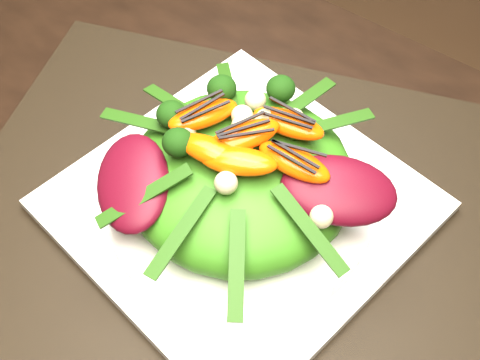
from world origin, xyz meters
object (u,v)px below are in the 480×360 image
Objects in this scene: salad_bowl at (240,196)px; lettuce_mound at (240,177)px; placemat at (240,210)px; plate_base at (240,205)px; orange_segment at (257,124)px.

salad_bowl is 1.23× the size of lettuce_mound.
salad_bowl is (-0.00, 0.00, 0.02)m from placemat.
lettuce_mound reaches higher than placemat.
lettuce_mound is at bearing -45.00° from salad_bowl.
placemat is 0.05m from lettuce_mound.
lettuce_mound is at bearing -135.00° from placemat.
lettuce_mound is (0.00, -0.00, 0.03)m from salad_bowl.
salad_bowl is 0.03m from lettuce_mound.
orange_segment is (-0.00, 0.03, 0.08)m from plate_base.
plate_base reaches higher than placemat.
plate_base is at bearing -45.00° from salad_bowl.
orange_segment is at bearing 96.98° from lettuce_mound.
orange_segment is at bearing 96.98° from placemat.
salad_bowl is at bearing 135.00° from lettuce_mound.
salad_bowl is 3.82× the size of orange_segment.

